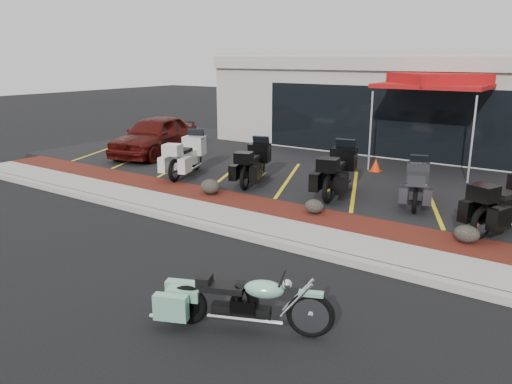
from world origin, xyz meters
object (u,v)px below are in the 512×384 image
Objects in this scene: hero_cruiser at (311,309)px; popup_canopy at (437,82)px; parked_car at (155,136)px; traffic_cone at (376,165)px; touring_white at (196,150)px.

popup_canopy is at bearing 75.79° from hero_cruiser.
popup_canopy is (9.43, 3.78, 2.13)m from parked_car.
popup_canopy is (1.30, 1.67, 2.68)m from traffic_cone.
hero_cruiser is 1.07× the size of touring_white.
touring_white is 6.01m from traffic_cone.
popup_canopy is at bearing 52.00° from traffic_cone.
hero_cruiser is 6.19× the size of traffic_cone.
traffic_cone is at bearing 84.19° from hero_cruiser.
hero_cruiser is 0.58× the size of parked_car.
touring_white is at bearing -147.04° from traffic_cone.
touring_white is 3.31m from parked_car.
parked_car is at bearing -165.45° from popup_canopy.
traffic_cone is at bearing -135.28° from popup_canopy.
popup_canopy is at bearing -71.04° from touring_white.
hero_cruiser is 0.68× the size of popup_canopy.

